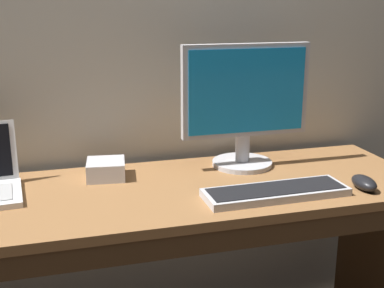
# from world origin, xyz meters

# --- Properties ---
(desk) EXTENTS (1.86, 0.57, 0.72)m
(desk) POSITION_xyz_m (0.00, -0.01, 0.52)
(desk) COLOR olive
(desk) RESTS_ON ground
(external_monitor) EXTENTS (0.46, 0.22, 0.44)m
(external_monitor) POSITION_xyz_m (0.38, 0.14, 0.95)
(external_monitor) COLOR #B7B7BC
(external_monitor) RESTS_ON desk
(wired_keyboard) EXTENTS (0.45, 0.15, 0.03)m
(wired_keyboard) POSITION_xyz_m (0.38, -0.15, 0.73)
(wired_keyboard) COLOR #BCBCC1
(wired_keyboard) RESTS_ON desk
(computer_mouse) EXTENTS (0.06, 0.11, 0.04)m
(computer_mouse) POSITION_xyz_m (0.67, -0.18, 0.74)
(computer_mouse) COLOR black
(computer_mouse) RESTS_ON desk
(external_drive_box) EXTENTS (0.14, 0.14, 0.06)m
(external_drive_box) POSITION_xyz_m (-0.10, 0.15, 0.74)
(external_drive_box) COLOR silver
(external_drive_box) RESTS_ON desk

